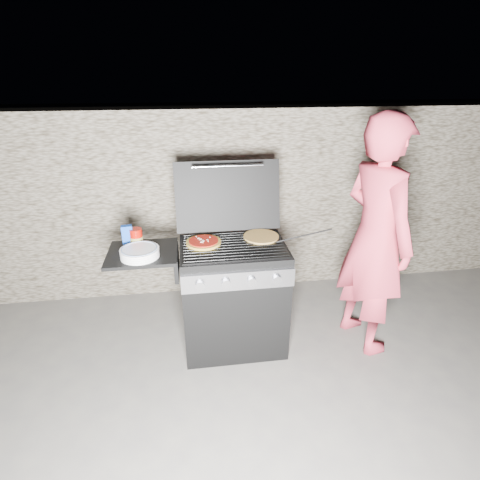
{
  "coord_description": "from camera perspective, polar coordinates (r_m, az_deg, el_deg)",
  "views": [
    {
      "loc": [
        -0.31,
        -2.51,
        2.12
      ],
      "look_at": [
        0.05,
        0.0,
        0.95
      ],
      "focal_mm": 28.0,
      "sensor_mm": 36.0,
      "label": 1
    }
  ],
  "objects": [
    {
      "name": "ground",
      "position": [
        3.3,
        -0.89,
        -15.21
      ],
      "size": [
        50.0,
        50.0,
        0.0
      ],
      "primitive_type": "plane",
      "color": "#4C4947"
    },
    {
      "name": "stone_wall",
      "position": [
        3.78,
        -3.0,
        5.87
      ],
      "size": [
        8.0,
        0.35,
        1.8
      ],
      "primitive_type": "cube",
      "color": "gray",
      "rests_on": "ground"
    },
    {
      "name": "gas_grill",
      "position": [
        3.01,
        -5.73,
        -8.91
      ],
      "size": [
        1.34,
        0.79,
        0.91
      ],
      "primitive_type": null,
      "color": "black",
      "rests_on": "ground"
    },
    {
      "name": "pizza_topped",
      "position": [
        2.84,
        -5.57,
        -0.27
      ],
      "size": [
        0.31,
        0.31,
        0.03
      ],
      "primitive_type": null,
      "rotation": [
        0.0,
        0.0,
        -0.19
      ],
      "color": "#DF9757",
      "rests_on": "gas_grill"
    },
    {
      "name": "pizza_plain",
      "position": [
        2.93,
        3.23,
        0.53
      ],
      "size": [
        0.36,
        0.36,
        0.01
      ],
      "primitive_type": "cylinder",
      "rotation": [
        0.0,
        0.0,
        -0.39
      ],
      "color": "#D5AD55",
      "rests_on": "gas_grill"
    },
    {
      "name": "sauce_jar",
      "position": [
        2.88,
        -15.5,
        0.35
      ],
      "size": [
        0.11,
        0.11,
        0.14
      ],
      "primitive_type": "cylinder",
      "rotation": [
        0.0,
        0.0,
        0.31
      ],
      "color": "#8C0B03",
      "rests_on": "gas_grill"
    },
    {
      "name": "blue_carton",
      "position": [
        2.89,
        -16.76,
        0.55
      ],
      "size": [
        0.08,
        0.05,
        0.17
      ],
      "primitive_type": "cube",
      "rotation": [
        0.0,
        0.0,
        0.13
      ],
      "color": "#0F3CA2",
      "rests_on": "gas_grill"
    },
    {
      "name": "plate_stack",
      "position": [
        2.73,
        -15.03,
        -1.87
      ],
      "size": [
        0.36,
        0.36,
        0.06
      ],
      "primitive_type": "cylinder",
      "rotation": [
        0.0,
        0.0,
        -0.41
      ],
      "color": "white",
      "rests_on": "gas_grill"
    },
    {
      "name": "person",
      "position": [
        3.04,
        19.91,
        0.25
      ],
      "size": [
        0.6,
        0.77,
        1.87
      ],
      "primitive_type": "imported",
      "rotation": [
        0.0,
        0.0,
        1.81
      ],
      "color": "#BB3345",
      "rests_on": "ground"
    },
    {
      "name": "tongs",
      "position": [
        2.9,
        9.78,
        0.67
      ],
      "size": [
        0.44,
        0.02,
        0.09
      ],
      "primitive_type": "cylinder",
      "rotation": [
        0.0,
        1.4,
        0.03
      ],
      "color": "black",
      "rests_on": "gas_grill"
    }
  ]
}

